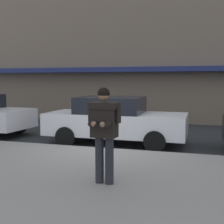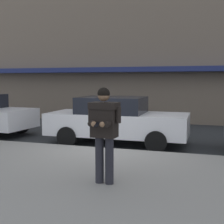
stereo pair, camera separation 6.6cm
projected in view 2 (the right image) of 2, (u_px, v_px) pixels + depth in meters
ground_plane at (108, 151)px, 9.20m from camera, size 80.00×80.00×0.00m
sidewalk at (110, 182)px, 6.19m from camera, size 32.00×5.30×0.14m
curb_paint_line at (141, 153)px, 8.94m from camera, size 28.00×0.12×0.01m
parked_sedan_mid at (116, 120)px, 10.14m from camera, size 4.52×1.98×1.54m
man_texting_on_phone at (104, 125)px, 5.77m from camera, size 0.65×0.59×1.81m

